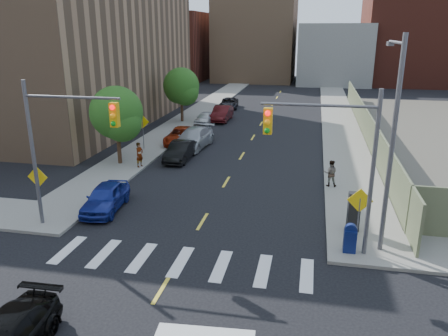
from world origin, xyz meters
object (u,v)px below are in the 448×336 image
at_px(parked_car_blue, 106,198).
at_px(payphone, 354,212).
at_px(parked_car_grey, 229,103).
at_px(parked_car_red, 182,136).
at_px(parked_car_white, 205,118).
at_px(mailbox, 350,238).
at_px(parked_car_maroon, 222,113).
at_px(parked_car_black, 180,151).
at_px(parked_car_silver, 193,138).
at_px(pedestrian_west, 139,155).
at_px(pedestrian_east, 331,173).

distance_m(parked_car_blue, payphone, 12.51).
bearing_deg(payphone, parked_car_grey, 107.88).
bearing_deg(parked_car_grey, parked_car_red, -97.37).
bearing_deg(parked_car_white, parked_car_grey, 90.85).
bearing_deg(payphone, mailbox, -100.17).
xyz_separation_m(parked_car_blue, parked_car_maroon, (1.13, 24.23, 0.07)).
distance_m(parked_car_blue, parked_car_black, 9.67).
bearing_deg(parked_car_silver, payphone, -43.90).
bearing_deg(pedestrian_west, parked_car_white, 16.62).
height_order(parked_car_red, parked_car_silver, parked_car_silver).
height_order(parked_car_grey, pedestrian_west, pedestrian_west).
distance_m(parked_car_white, payphone, 25.73).
xyz_separation_m(parked_car_black, mailbox, (11.09, -12.01, 0.09)).
distance_m(parked_car_grey, pedestrian_west, 24.80).
height_order(parked_car_white, payphone, payphone).
bearing_deg(pedestrian_east, parked_car_silver, -35.16).
bearing_deg(pedestrian_west, parked_car_maroon, 12.67).
xyz_separation_m(parked_car_maroon, payphone, (11.37, -24.44, 0.31)).
bearing_deg(parked_car_blue, payphone, -6.84).
distance_m(parked_car_red, parked_car_silver, 1.65).
bearing_deg(parked_car_grey, pedestrian_west, -98.68).
distance_m(parked_car_grey, payphone, 34.27).
bearing_deg(payphone, parked_car_white, 116.72).
relative_size(parked_car_grey, payphone, 2.38).
bearing_deg(pedestrian_east, pedestrian_west, -5.89).
distance_m(parked_car_blue, parked_car_white, 22.18).
height_order(parked_car_silver, pedestrian_east, pedestrian_east).
bearing_deg(parked_car_black, parked_car_blue, -96.32).
height_order(parked_car_red, pedestrian_east, pedestrian_east).
bearing_deg(parked_car_silver, parked_car_black, -84.24).
distance_m(parked_car_red, pedestrian_east, 14.52).
xyz_separation_m(parked_car_white, pedestrian_west, (-0.80, -15.09, 0.38)).
bearing_deg(mailbox, parked_car_red, 126.90).
height_order(parked_car_black, parked_car_grey, parked_car_black).
distance_m(parked_car_black, parked_car_red, 4.78).
distance_m(parked_car_blue, mailbox, 12.45).
xyz_separation_m(parked_car_silver, parked_car_white, (-1.30, 8.99, -0.16)).
height_order(parked_car_maroon, payphone, payphone).
xyz_separation_m(parked_car_blue, pedestrian_west, (-0.97, 7.09, 0.30)).
relative_size(parked_car_white, payphone, 1.96).
distance_m(mailbox, pedestrian_east, 8.18).
bearing_deg(parked_car_silver, parked_car_maroon, 95.76).
bearing_deg(parked_car_black, pedestrian_west, -129.40).
height_order(parked_car_black, pedestrian_west, pedestrian_west).
height_order(pedestrian_west, pedestrian_east, pedestrian_west).
bearing_deg(parked_car_maroon, parked_car_white, -121.99).
bearing_deg(parked_car_black, parked_car_red, 106.16).
height_order(parked_car_blue, parked_car_grey, parked_car_blue).
height_order(parked_car_blue, pedestrian_east, pedestrian_east).
bearing_deg(mailbox, parked_car_silver, 125.60).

